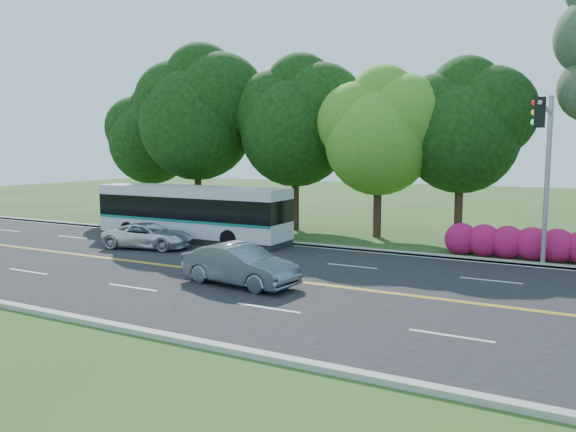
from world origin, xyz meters
The scene contains 12 objects.
ground centered at (0.00, 0.00, 0.00)m, with size 120.00×120.00×0.00m, color #294416.
road centered at (0.00, 0.00, 0.01)m, with size 60.00×14.00×0.02m, color black.
curb_north centered at (0.00, 7.15, 0.07)m, with size 60.00×0.30×0.15m, color #A8A498.
curb_south centered at (0.00, -7.15, 0.07)m, with size 60.00×0.30×0.15m, color #A8A498.
grass_verge centered at (0.00, 9.00, 0.05)m, with size 60.00×4.00×0.10m, color #294416.
lane_markings centered at (-0.09, 0.00, 0.02)m, with size 57.60×13.82×0.00m.
tree_row centered at (-5.15, 12.13, 6.73)m, with size 44.70×9.10×13.84m.
bougainvillea_hedge centered at (7.18, 8.15, 0.72)m, with size 9.50×2.25×1.50m.
traffic_signal centered at (6.49, 5.40, 4.67)m, with size 0.42×6.10×7.00m.
transit_bus centered at (-10.50, 5.74, 1.44)m, with size 10.98×2.45×2.87m.
sedan centered at (-2.86, -1.41, 0.75)m, with size 1.54×4.42×1.46m, color slate.
suv centered at (-10.94, 2.87, 0.63)m, with size 2.02×4.38×1.22m, color silver.
Camera 1 is at (7.86, -17.98, 4.85)m, focal length 35.00 mm.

